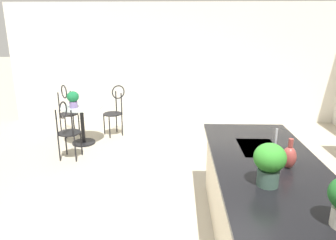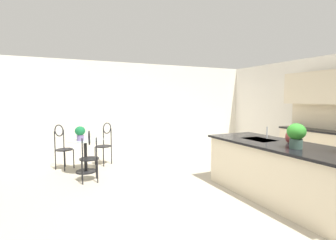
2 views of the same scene
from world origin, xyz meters
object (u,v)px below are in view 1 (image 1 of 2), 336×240
at_px(chair_near_window, 67,128).
at_px(vase_on_counter, 289,157).
at_px(potted_plant_on_table, 73,98).
at_px(potted_plant_counter_near, 269,162).
at_px(bistro_table, 82,121).
at_px(chair_by_island, 115,108).
at_px(chair_toward_desk, 67,108).

relative_size(chair_near_window, vase_on_counter, 3.62).
distance_m(potted_plant_on_table, potted_plant_counter_near, 4.19).
relative_size(bistro_table, vase_on_counter, 2.78).
xyz_separation_m(potted_plant_on_table, potted_plant_counter_near, (3.20, 2.69, 0.22)).
height_order(bistro_table, vase_on_counter, vase_on_counter).
bearing_deg(chair_by_island, chair_toward_desk, -88.73).
relative_size(bistro_table, chair_near_window, 0.77).
xyz_separation_m(bistro_table, chair_near_window, (0.76, -0.02, 0.13)).
height_order(bistro_table, chair_by_island, chair_by_island).
bearing_deg(chair_toward_desk, bistro_table, 41.58).
bearing_deg(potted_plant_on_table, chair_toward_desk, -150.07).
bearing_deg(vase_on_counter, potted_plant_on_table, -133.80).
xyz_separation_m(chair_near_window, vase_on_counter, (2.18, 2.88, 0.46)).
distance_m(bistro_table, potted_plant_counter_near, 4.23).
bearing_deg(chair_near_window, vase_on_counter, 52.94).
bearing_deg(bistro_table, potted_plant_on_table, -51.53).
bearing_deg(potted_plant_on_table, bistro_table, 128.47).
xyz_separation_m(chair_by_island, chair_toward_desk, (0.02, -0.99, 0.00)).
distance_m(bistro_table, chair_toward_desk, 0.70).
height_order(chair_near_window, vase_on_counter, vase_on_counter).
relative_size(chair_by_island, potted_plant_counter_near, 2.82).
relative_size(chair_near_window, potted_plant_counter_near, 2.82).
bearing_deg(vase_on_counter, potted_plant_counter_near, -39.49).
xyz_separation_m(chair_by_island, potted_plant_on_table, (0.62, -0.64, 0.34)).
bearing_deg(chair_toward_desk, chair_by_island, 91.27).
relative_size(bistro_table, chair_toward_desk, 0.77).
bearing_deg(vase_on_counter, chair_toward_desk, -136.12).
height_order(chair_by_island, vase_on_counter, vase_on_counter).
relative_size(potted_plant_on_table, vase_on_counter, 1.07).
bearing_deg(vase_on_counter, chair_by_island, -146.10).
relative_size(chair_by_island, chair_toward_desk, 1.00).
height_order(potted_plant_on_table, potted_plant_counter_near, potted_plant_counter_near).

